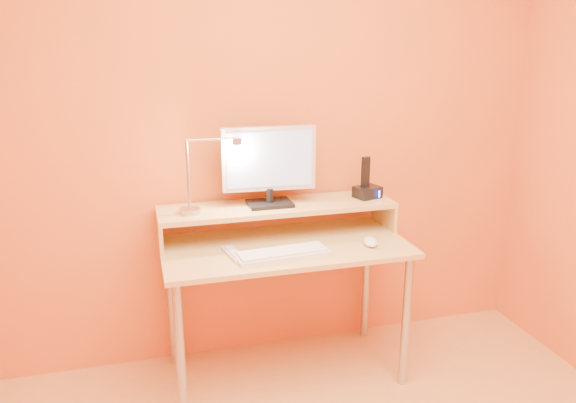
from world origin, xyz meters
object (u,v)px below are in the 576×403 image
object	(u,v)px
monitor_panel	(269,159)
keyboard	(282,255)
phone_dock	(367,192)
mouse	(370,242)
lamp_base	(190,211)
remote_control	(234,254)

from	to	relation	value
monitor_panel	keyboard	bearing A→B (deg)	-89.02
phone_dock	mouse	size ratio (longest dim) A/B	1.11
keyboard	mouse	xyz separation A→B (m)	(0.45, 0.03, 0.01)
lamp_base	mouse	world-z (taller)	lamp_base
remote_control	phone_dock	bearing A→B (deg)	6.82
mouse	remote_control	world-z (taller)	mouse
phone_dock	mouse	distance (m)	0.34
keyboard	remote_control	bearing A→B (deg)	156.54
keyboard	remote_control	world-z (taller)	keyboard
lamp_base	mouse	distance (m)	0.89
lamp_base	remote_control	xyz separation A→B (m)	(0.17, -0.20, -0.16)
monitor_panel	remote_control	world-z (taller)	monitor_panel
phone_dock	remote_control	distance (m)	0.82
phone_dock	keyboard	bearing A→B (deg)	-168.06
remote_control	monitor_panel	bearing A→B (deg)	36.31
monitor_panel	mouse	bearing A→B (deg)	-29.47
lamp_base	keyboard	size ratio (longest dim) A/B	0.23
phone_dock	remote_control	world-z (taller)	phone_dock
lamp_base	keyboard	bearing A→B (deg)	-35.29
lamp_base	remote_control	distance (m)	0.31
lamp_base	mouse	bearing A→B (deg)	-16.35
monitor_panel	phone_dock	bearing A→B (deg)	2.72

